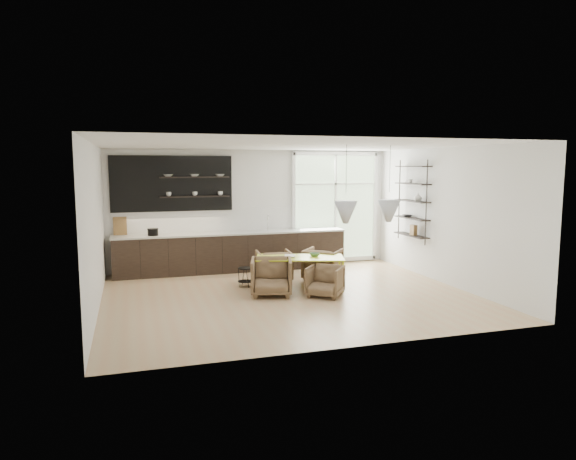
{
  "coord_description": "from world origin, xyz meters",
  "views": [
    {
      "loc": [
        -2.89,
        -9.33,
        2.52
      ],
      "look_at": [
        0.16,
        0.6,
        1.21
      ],
      "focal_mm": 32.0,
      "sensor_mm": 36.0,
      "label": 1
    }
  ],
  "objects_px": {
    "armchair_front_left": "(271,277)",
    "armchair_front_right": "(325,281)",
    "armchair_back_left": "(274,266)",
    "armchair_back_right": "(323,264)",
    "wire_stool": "(245,274)",
    "dining_table": "(300,259)"
  },
  "relations": [
    {
      "from": "armchair_back_right",
      "to": "wire_stool",
      "type": "xyz_separation_m",
      "value": [
        -1.78,
        -0.12,
        -0.09
      ]
    },
    {
      "from": "armchair_back_right",
      "to": "armchair_front_right",
      "type": "height_order",
      "value": "armchair_back_right"
    },
    {
      "from": "armchair_back_right",
      "to": "armchair_back_left",
      "type": "bearing_deg",
      "value": 27.63
    },
    {
      "from": "wire_stool",
      "to": "armchair_back_left",
      "type": "bearing_deg",
      "value": 25.17
    },
    {
      "from": "dining_table",
      "to": "armchair_front_right",
      "type": "xyz_separation_m",
      "value": [
        0.25,
        -0.79,
        -0.31
      ]
    },
    {
      "from": "armchair_back_left",
      "to": "armchair_front_right",
      "type": "distance_m",
      "value": 1.68
    },
    {
      "from": "armchair_back_left",
      "to": "armchair_front_left",
      "type": "height_order",
      "value": "armchair_front_left"
    },
    {
      "from": "armchair_back_right",
      "to": "wire_stool",
      "type": "relative_size",
      "value": 1.93
    },
    {
      "from": "dining_table",
      "to": "armchair_back_right",
      "type": "xyz_separation_m",
      "value": [
        0.73,
        0.57,
        -0.25
      ]
    },
    {
      "from": "armchair_back_left",
      "to": "armchair_front_right",
      "type": "relative_size",
      "value": 1.13
    },
    {
      "from": "armchair_back_right",
      "to": "armchair_front_left",
      "type": "bearing_deg",
      "value": 72.89
    },
    {
      "from": "armchair_front_left",
      "to": "armchair_front_right",
      "type": "height_order",
      "value": "armchair_front_left"
    },
    {
      "from": "armchair_front_left",
      "to": "wire_stool",
      "type": "xyz_separation_m",
      "value": [
        -0.33,
        0.85,
        -0.11
      ]
    },
    {
      "from": "armchair_back_right",
      "to": "wire_stool",
      "type": "height_order",
      "value": "armchair_back_right"
    },
    {
      "from": "dining_table",
      "to": "wire_stool",
      "type": "height_order",
      "value": "dining_table"
    },
    {
      "from": "dining_table",
      "to": "armchair_front_right",
      "type": "relative_size",
      "value": 2.94
    },
    {
      "from": "dining_table",
      "to": "armchair_front_left",
      "type": "distance_m",
      "value": 0.86
    },
    {
      "from": "armchair_back_left",
      "to": "armchair_front_right",
      "type": "bearing_deg",
      "value": 115.72
    },
    {
      "from": "armchair_back_right",
      "to": "wire_stool",
      "type": "distance_m",
      "value": 1.79
    },
    {
      "from": "armchair_back_left",
      "to": "armchair_back_right",
      "type": "bearing_deg",
      "value": 173.81
    },
    {
      "from": "armchair_front_right",
      "to": "wire_stool",
      "type": "xyz_separation_m",
      "value": [
        -1.3,
        1.24,
        -0.04
      ]
    },
    {
      "from": "wire_stool",
      "to": "dining_table",
      "type": "bearing_deg",
      "value": -23.09
    }
  ]
}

